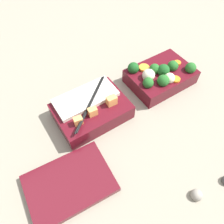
{
  "coord_description": "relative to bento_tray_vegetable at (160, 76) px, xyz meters",
  "views": [
    {
      "loc": [
        0.28,
        0.34,
        0.52
      ],
      "look_at": [
        0.09,
        0.05,
        0.05
      ],
      "focal_mm": 35.0,
      "sensor_mm": 36.0,
      "label": 1
    }
  ],
  "objects": [
    {
      "name": "ground_plane",
      "position": [
        0.12,
        -0.0,
        -0.03
      ],
      "size": [
        3.0,
        3.0,
        0.0
      ],
      "primitive_type": "plane",
      "color": "gray"
    },
    {
      "name": "bento_tray_vegetable",
      "position": [
        0.0,
        0.0,
        0.0
      ],
      "size": [
        0.2,
        0.14,
        0.08
      ],
      "color": "#510F19",
      "rests_on": "ground_plane"
    },
    {
      "name": "bento_tray_rice",
      "position": [
        0.25,
        -0.01,
        -0.0
      ],
      "size": [
        0.2,
        0.14,
        0.07
      ],
      "color": "#510F19",
      "rests_on": "ground_plane"
    },
    {
      "name": "bento_lid",
      "position": [
        0.4,
        0.14,
        -0.02
      ],
      "size": [
        0.21,
        0.15,
        0.02
      ],
      "primitive_type": "cube",
      "rotation": [
        0.0,
        0.0,
        -0.08
      ],
      "color": "#510F19",
      "rests_on": "ground_plane"
    },
    {
      "name": "pebble_0",
      "position": [
        0.17,
        0.32,
        -0.02
      ],
      "size": [
        0.03,
        0.03,
        0.03
      ],
      "primitive_type": "sphere",
      "color": "gray",
      "rests_on": "ground_plane"
    }
  ]
}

